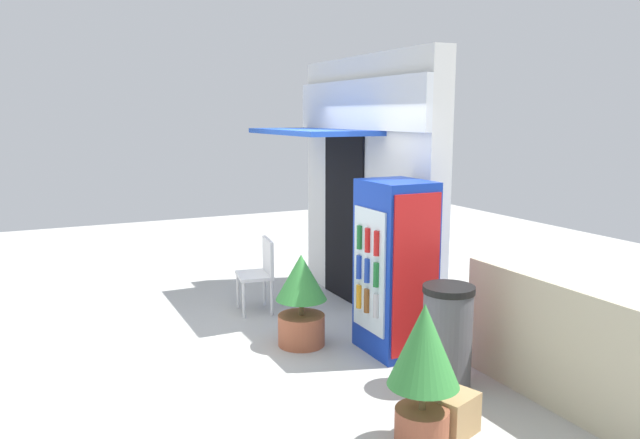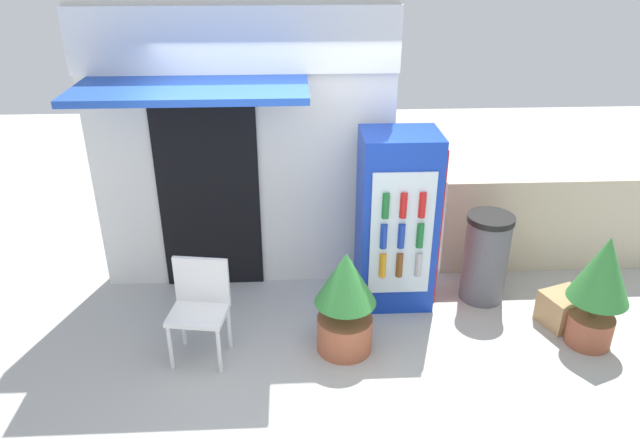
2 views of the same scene
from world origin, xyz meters
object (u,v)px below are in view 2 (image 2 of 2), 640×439
drink_cooler (397,221)px  trash_bin (486,257)px  potted_plant_near_shop (345,299)px  potted_plant_curbside (601,282)px  plastic_chair (200,301)px  cardboard_box (564,309)px

drink_cooler → trash_bin: 0.99m
potted_plant_near_shop → trash_bin: size_ratio=1.06×
potted_plant_curbside → trash_bin: (-0.75, 0.79, -0.18)m
drink_cooler → potted_plant_near_shop: size_ratio=1.80×
drink_cooler → plastic_chair: drink_cooler is taller
plastic_chair → potted_plant_curbside: potted_plant_curbside is taller
plastic_chair → trash_bin: size_ratio=0.98×
potted_plant_curbside → trash_bin: size_ratio=1.18×
drink_cooler → cardboard_box: 1.78m
plastic_chair → cardboard_box: bearing=4.5°
plastic_chair → drink_cooler: bearing=23.1°
plastic_chair → potted_plant_curbside: 3.45m
potted_plant_near_shop → drink_cooler: bearing=54.4°
potted_plant_curbside → potted_plant_near_shop: bearing=179.2°
potted_plant_near_shop → potted_plant_curbside: (2.21, -0.03, 0.12)m
cardboard_box → plastic_chair: bearing=-175.5°
drink_cooler → plastic_chair: 1.99m
drink_cooler → potted_plant_near_shop: 1.02m
potted_plant_near_shop → cardboard_box: 2.15m
potted_plant_near_shop → cardboard_box: potted_plant_near_shop is taller
trash_bin → cardboard_box: (0.64, -0.48, -0.31)m
plastic_chair → cardboard_box: 3.38m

